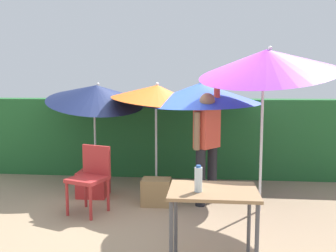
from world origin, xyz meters
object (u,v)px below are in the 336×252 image
(umbrella_rainbow, at_px, (201,93))
(crate_cardboard, at_px, (156,192))
(chair_plastic, at_px, (91,175))
(folding_table, at_px, (213,200))
(umbrella_navy, at_px, (157,93))
(cooler_box, at_px, (93,184))
(umbrella_orange, at_px, (96,94))
(umbrella_yellow, at_px, (267,62))
(person_vendor, at_px, (207,140))
(bottle_water, at_px, (198,179))

(umbrella_rainbow, relative_size, crate_cardboard, 4.64)
(chair_plastic, relative_size, folding_table, 1.11)
(chair_plastic, bearing_deg, folding_table, -40.99)
(umbrella_navy, height_order, cooler_box, umbrella_navy)
(umbrella_navy, xyz_separation_m, crate_cardboard, (0.10, -0.80, -1.39))
(umbrella_orange, distance_m, umbrella_yellow, 2.97)
(umbrella_navy, relative_size, person_vendor, 0.98)
(chair_plastic, bearing_deg, crate_cardboard, 23.43)
(person_vendor, distance_m, cooler_box, 1.89)
(umbrella_navy, relative_size, cooler_box, 4.15)
(chair_plastic, distance_m, cooler_box, 0.76)
(person_vendor, xyz_separation_m, cooler_box, (-1.73, 0.17, -0.74))
(chair_plastic, distance_m, bottle_water, 2.10)
(umbrella_rainbow, relative_size, umbrella_orange, 0.95)
(umbrella_rainbow, distance_m, crate_cardboard, 1.71)
(umbrella_rainbow, xyz_separation_m, bottle_water, (0.01, -2.62, -0.70))
(person_vendor, xyz_separation_m, folding_table, (0.04, -1.88, -0.26))
(person_vendor, height_order, cooler_box, person_vendor)
(umbrella_orange, relative_size, crate_cardboard, 4.86)
(umbrella_rainbow, distance_m, cooler_box, 2.20)
(bottle_water, bearing_deg, folding_table, 31.23)
(umbrella_navy, distance_m, bottle_water, 2.82)
(umbrella_navy, height_order, crate_cardboard, umbrella_navy)
(umbrella_yellow, distance_m, folding_table, 2.22)
(chair_plastic, height_order, crate_cardboard, chair_plastic)
(bottle_water, bearing_deg, umbrella_yellow, 63.50)
(person_vendor, relative_size, chair_plastic, 2.11)
(cooler_box, bearing_deg, umbrella_rainbow, 16.66)
(umbrella_yellow, xyz_separation_m, person_vendor, (-0.76, 0.26, -1.08))
(umbrella_yellow, xyz_separation_m, crate_cardboard, (-1.47, 0.13, -1.82))
(umbrella_orange, bearing_deg, umbrella_rainbow, -10.08)
(umbrella_navy, bearing_deg, chair_plastic, -122.54)
(umbrella_navy, relative_size, chair_plastic, 2.07)
(umbrella_rainbow, relative_size, bottle_water, 7.92)
(umbrella_orange, height_order, chair_plastic, umbrella_orange)
(bottle_water, bearing_deg, crate_cardboard, 108.78)
(umbrella_yellow, xyz_separation_m, bottle_water, (-0.85, -1.70, -1.13))
(umbrella_yellow, relative_size, umbrella_navy, 1.33)
(chair_plastic, relative_size, bottle_water, 3.71)
(chair_plastic, xyz_separation_m, folding_table, (1.59, -1.39, 0.16))
(person_vendor, bearing_deg, umbrella_yellow, -18.93)
(umbrella_yellow, relative_size, cooler_box, 5.53)
(umbrella_yellow, bearing_deg, person_vendor, 161.07)
(crate_cardboard, distance_m, bottle_water, 2.05)
(folding_table, bearing_deg, umbrella_rainbow, 93.21)
(folding_table, height_order, bottle_water, bottle_water)
(umbrella_navy, bearing_deg, person_vendor, -39.59)
(person_vendor, relative_size, bottle_water, 7.83)
(cooler_box, height_order, folding_table, folding_table)
(umbrella_orange, relative_size, person_vendor, 1.06)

